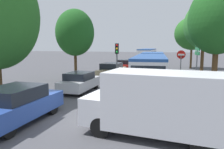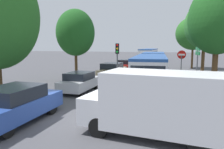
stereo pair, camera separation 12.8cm
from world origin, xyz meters
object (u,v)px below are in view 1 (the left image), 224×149
(queued_car_red, at_px, (125,65))
(queued_car_green, at_px, (136,62))
(queued_car_silver, at_px, (80,82))
(tree_right_near, at_px, (218,20))
(direction_sign_post, at_px, (197,54))
(queued_car_blue, at_px, (16,104))
(no_entry_sign, at_px, (181,62))
(articulated_bus, at_px, (151,65))
(traffic_light, at_px, (117,54))
(tree_right_far, at_px, (191,34))
(city_bus_rear, at_px, (147,54))
(tree_right_mid, at_px, (204,25))
(white_van, at_px, (158,102))
(tree_left_mid, at_px, (75,33))
(queued_car_tan, at_px, (112,71))

(queued_car_red, height_order, queued_car_green, queued_car_red)
(queued_car_silver, height_order, tree_right_near, tree_right_near)
(direction_sign_post, bearing_deg, queued_car_blue, 46.80)
(queued_car_silver, relative_size, direction_sign_post, 1.10)
(no_entry_sign, bearing_deg, articulated_bus, -131.06)
(traffic_light, bearing_deg, articulated_bus, 120.89)
(articulated_bus, xyz_separation_m, traffic_light, (-2.64, -3.02, 1.12))
(queued_car_silver, height_order, queued_car_red, queued_car_red)
(no_entry_sign, distance_m, tree_right_far, 14.27)
(city_bus_rear, height_order, tree_right_mid, tree_right_mid)
(articulated_bus, relative_size, queued_car_red, 3.81)
(queued_car_green, xyz_separation_m, tree_right_mid, (8.30, -10.53, 4.35))
(city_bus_rear, distance_m, queued_car_blue, 39.00)
(traffic_light, bearing_deg, tree_right_mid, 100.53)
(white_van, distance_m, tree_right_near, 7.62)
(city_bus_rear, xyz_separation_m, tree_right_far, (7.95, -13.38, 3.31))
(white_van, xyz_separation_m, tree_left_mid, (-8.74, 11.01, 3.16))
(queued_car_silver, relative_size, tree_right_near, 0.59)
(traffic_light, distance_m, tree_right_far, 16.18)
(queued_car_red, relative_size, tree_right_mid, 0.59)
(queued_car_green, bearing_deg, queued_car_tan, 178.84)
(articulated_bus, bearing_deg, no_entry_sign, 43.48)
(queued_car_tan, height_order, white_van, white_van)
(direction_sign_post, bearing_deg, queued_car_tan, -22.38)
(no_entry_sign, relative_size, tree_right_near, 0.42)
(direction_sign_post, bearing_deg, articulated_bus, -44.94)
(white_van, xyz_separation_m, tree_right_mid, (2.69, 14.64, 3.82))
(articulated_bus, xyz_separation_m, queued_car_blue, (-3.83, -14.07, -0.60))
(city_bus_rear, xyz_separation_m, no_entry_sign, (6.61, -27.28, 0.42))
(queued_car_silver, bearing_deg, tree_right_mid, -46.46)
(city_bus_rear, relative_size, tree_right_far, 1.64)
(queued_car_green, bearing_deg, direction_sign_post, -153.04)
(articulated_bus, relative_size, tree_right_near, 2.44)
(queued_car_tan, relative_size, traffic_light, 1.30)
(queued_car_green, distance_m, tree_right_near, 20.99)
(queued_car_silver, bearing_deg, tree_right_far, -23.76)
(queued_car_silver, xyz_separation_m, queued_car_tan, (0.31, 6.56, 0.08))
(queued_car_blue, bearing_deg, tree_right_mid, -30.30)
(queued_car_blue, distance_m, queued_car_red, 19.20)
(queued_car_red, xyz_separation_m, queued_car_green, (0.24, 6.33, -0.04))
(tree_left_mid, bearing_deg, tree_right_mid, 17.60)
(queued_car_tan, distance_m, direction_sign_post, 8.07)
(queued_car_tan, bearing_deg, queued_car_red, 0.71)
(city_bus_rear, xyz_separation_m, direction_sign_post, (7.81, -27.81, 1.11))
(city_bus_rear, bearing_deg, tree_left_mid, 173.25)
(tree_left_mid, relative_size, tree_right_far, 0.91)
(tree_right_far, bearing_deg, direction_sign_post, -90.52)
(queued_car_blue, distance_m, direction_sign_post, 13.72)
(queued_car_tan, distance_m, queued_car_green, 12.46)
(queued_car_green, relative_size, tree_right_near, 0.61)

